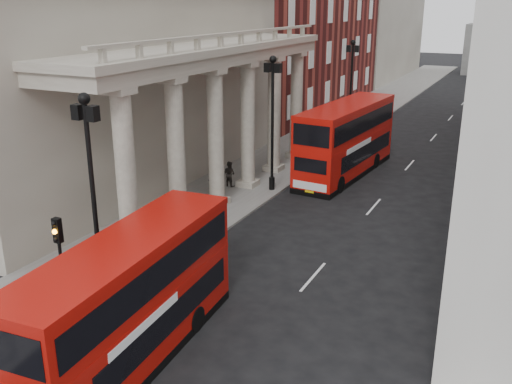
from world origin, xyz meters
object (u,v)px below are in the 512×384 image
at_px(lamp_post_north, 351,83).
at_px(bus_far, 346,138).
at_px(traffic_light, 60,253).
at_px(bus_near, 130,299).
at_px(pedestrian_a, 182,196).
at_px(lamp_post_south, 93,188).
at_px(lamp_post_mid, 272,115).
at_px(pedestrian_c, 215,177).
at_px(pedestrian_b, 229,174).

bearing_deg(lamp_post_north, bus_far, -73.80).
relative_size(traffic_light, bus_near, 0.42).
height_order(bus_near, pedestrian_a, bus_near).
relative_size(lamp_post_south, pedestrian_a, 4.98).
height_order(lamp_post_mid, pedestrian_c, lamp_post_mid).
bearing_deg(traffic_light, lamp_post_mid, 90.32).
xyz_separation_m(lamp_post_north, pedestrian_b, (-2.75, -16.57, -3.97)).
distance_m(traffic_light, bus_near, 3.36).
distance_m(pedestrian_a, pedestrian_c, 3.89).
height_order(lamp_post_south, lamp_post_mid, same).
xyz_separation_m(lamp_post_north, bus_near, (3.34, -34.35, -2.64)).
height_order(pedestrian_a, pedestrian_b, pedestrian_a).
bearing_deg(bus_near, bus_far, 86.64).
height_order(traffic_light, bus_near, traffic_light).
xyz_separation_m(lamp_post_north, bus_far, (3.01, -10.36, -2.34)).
bearing_deg(pedestrian_c, pedestrian_b, 86.05).
bearing_deg(traffic_light, bus_near, -5.91).
distance_m(bus_far, pedestrian_a, 12.92).
bearing_deg(bus_far, bus_near, -84.61).
relative_size(lamp_post_mid, pedestrian_a, 4.98).
bearing_deg(lamp_post_south, bus_far, 82.08).
relative_size(bus_near, bus_far, 0.88).
xyz_separation_m(lamp_post_south, bus_far, (3.01, 21.64, -2.34)).
relative_size(bus_far, pedestrian_c, 6.33).
distance_m(bus_near, pedestrian_b, 18.84).
xyz_separation_m(traffic_light, bus_far, (2.91, 23.66, -0.53)).
relative_size(lamp_post_mid, bus_near, 0.82).
height_order(lamp_post_south, pedestrian_a, lamp_post_south).
relative_size(lamp_post_north, pedestrian_a, 4.98).
distance_m(lamp_post_north, pedestrian_c, 18.46).
distance_m(lamp_post_south, bus_far, 21.98).
bearing_deg(bus_near, pedestrian_a, 112.46).
xyz_separation_m(lamp_post_mid, bus_near, (3.34, -18.35, -2.64)).
height_order(pedestrian_a, pedestrian_c, pedestrian_c).
distance_m(lamp_post_south, traffic_light, 2.71).
height_order(lamp_post_mid, pedestrian_b, lamp_post_mid).
bearing_deg(bus_far, pedestrian_a, -113.44).
distance_m(traffic_light, pedestrian_a, 12.92).
height_order(lamp_post_south, pedestrian_b, lamp_post_south).
distance_m(pedestrian_b, pedestrian_c, 1.27).
relative_size(lamp_post_mid, lamp_post_north, 1.00).
distance_m(lamp_post_south, lamp_post_north, 32.00).
relative_size(bus_far, pedestrian_b, 7.06).
xyz_separation_m(lamp_post_mid, pedestrian_b, (-2.75, -0.57, -3.97)).
relative_size(lamp_post_south, lamp_post_mid, 1.00).
bearing_deg(traffic_light, pedestrian_b, 99.26).
xyz_separation_m(traffic_light, bus_near, (3.24, -0.34, -0.84)).
bearing_deg(pedestrian_a, bus_far, 32.48).
xyz_separation_m(lamp_post_south, pedestrian_b, (-2.75, 15.43, -3.97)).
relative_size(lamp_post_north, pedestrian_b, 5.07).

